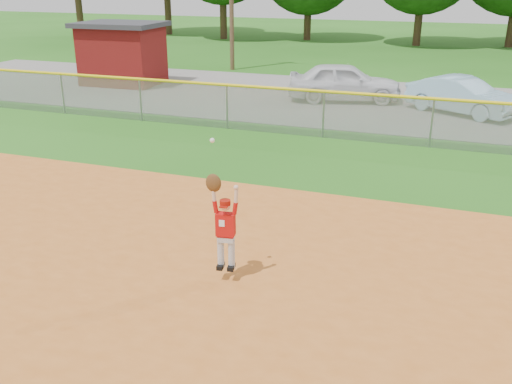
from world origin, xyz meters
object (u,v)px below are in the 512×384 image
Objects in this scene: car_white_a at (344,82)px; utility_shed at (122,53)px; car_blue at (462,96)px; ballplayer at (224,223)px.

car_white_a is 1.16× the size of utility_shed.
car_blue is 14.94m from ballplayer.
car_white_a is 10.70m from utility_shed.
ballplayer is at bearing -164.19° from car_blue.
utility_shed is (-15.28, 1.15, 0.76)m from car_blue.
utility_shed is at bearing 74.18° from car_white_a.
utility_shed reaches higher than ballplayer.
car_white_a is at bearing 94.04° from ballplayer.
car_blue is 1.80× the size of ballplayer.
car_blue is at bearing 76.38° from ballplayer.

